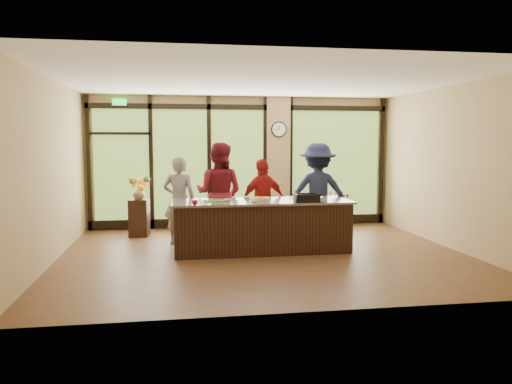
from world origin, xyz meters
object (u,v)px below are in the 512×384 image
object	(u,v)px
cook_left	(179,200)
cook_right	(318,192)
flower_stand	(139,218)
bar_cart	(333,206)
island_base	(261,227)
roasting_pan	(306,200)

from	to	relation	value
cook_left	cook_right	xyz separation A→B (m)	(2.72, -0.07, 0.12)
flower_stand	bar_cart	size ratio (longest dim) A/B	0.90
island_base	bar_cart	distance (m)	2.88
island_base	roasting_pan	distance (m)	0.97
bar_cart	flower_stand	bearing A→B (deg)	174.04
cook_right	bar_cart	distance (m)	1.56
cook_left	bar_cart	xyz separation A→B (m)	(3.45, 1.23, -0.33)
cook_left	flower_stand	world-z (taller)	cook_left
cook_right	flower_stand	distance (m)	3.74
flower_stand	island_base	bearing A→B (deg)	-30.43
cook_right	bar_cart	xyz separation A→B (m)	(0.74, 1.30, -0.46)
island_base	flower_stand	size ratio (longest dim) A/B	4.01
cook_left	flower_stand	xyz separation A→B (m)	(-0.82, 0.96, -0.46)
cook_left	roasting_pan	bearing A→B (deg)	160.78
island_base	cook_left	xyz separation A→B (m)	(-1.45, 0.84, 0.41)
roasting_pan	bar_cart	xyz separation A→B (m)	(1.26, 2.40, -0.44)
cook_left	bar_cart	world-z (taller)	cook_left
cook_right	roasting_pan	world-z (taller)	cook_right
cook_left	bar_cart	size ratio (longest dim) A/B	1.98
cook_right	roasting_pan	size ratio (longest dim) A/B	4.63
cook_left	roasting_pan	size ratio (longest dim) A/B	4.05
island_base	roasting_pan	world-z (taller)	roasting_pan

